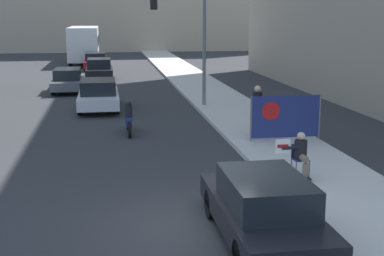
{
  "coord_description": "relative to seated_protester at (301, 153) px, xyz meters",
  "views": [
    {
      "loc": [
        -2.06,
        -10.55,
        4.45
      ],
      "look_at": [
        0.34,
        4.4,
        1.23
      ],
      "focal_mm": 50.0,
      "sensor_mm": 36.0,
      "label": 1
    }
  ],
  "objects": [
    {
      "name": "car_on_road_nearest",
      "position": [
        -5.47,
        12.4,
        -0.1
      ],
      "size": [
        1.86,
        4.66,
        1.44
      ],
      "color": "silver",
      "rests_on": "ground_plane"
    },
    {
      "name": "traffic_light_pole",
      "position": [
        -1.33,
        11.97,
        3.12
      ],
      "size": [
        2.63,
        2.4,
        5.64
      ],
      "color": "slate",
      "rests_on": "sidewalk_curb"
    },
    {
      "name": "protest_banner",
      "position": [
        1.0,
        4.21,
        0.17
      ],
      "size": [
        2.54,
        0.06,
        1.56
      ],
      "color": "slate",
      "rests_on": "sidewalk_curb"
    },
    {
      "name": "car_on_road_distant",
      "position": [
        -5.54,
        24.4,
        -0.08
      ],
      "size": [
        1.81,
        4.32,
        1.48
      ],
      "color": "black",
      "rests_on": "ground_plane"
    },
    {
      "name": "car_on_road_midblock",
      "position": [
        -7.32,
        18.89,
        -0.13
      ],
      "size": [
        1.7,
        4.69,
        1.36
      ],
      "color": "#565B60",
      "rests_on": "ground_plane"
    },
    {
      "name": "sidewalk_curb",
      "position": [
        0.69,
        12.37,
        -0.74
      ],
      "size": [
        3.16,
        90.0,
        0.16
      ],
      "primitive_type": "cube",
      "color": "beige",
      "rests_on": "ground_plane"
    },
    {
      "name": "city_bus_on_road",
      "position": [
        -7.0,
        37.79,
        1.09
      ],
      "size": [
        2.57,
        10.33,
        3.33
      ],
      "color": "silver",
      "rests_on": "ground_plane"
    },
    {
      "name": "pedestrian_behind",
      "position": [
        0.17,
        4.86,
        0.29
      ],
      "size": [
        0.34,
        0.34,
        1.85
      ],
      "rotation": [
        0.0,
        0.0,
        4.0
      ],
      "color": "black",
      "rests_on": "sidewalk_curb"
    },
    {
      "name": "ground_plane",
      "position": [
        -3.0,
        -2.63,
        -0.82
      ],
      "size": [
        160.0,
        160.0,
        0.0
      ],
      "primitive_type": "plane",
      "color": "#303033"
    },
    {
      "name": "seated_protester",
      "position": [
        0.0,
        0.0,
        0.0
      ],
      "size": [
        0.93,
        0.77,
        1.22
      ],
      "rotation": [
        0.0,
        0.0,
        -0.09
      ],
      "color": "#474C56",
      "rests_on": "sidewalk_curb"
    },
    {
      "name": "parked_car_curbside",
      "position": [
        -2.08,
        -3.52,
        -0.12
      ],
      "size": [
        1.73,
        4.4,
        1.39
      ],
      "color": "black",
      "rests_on": "ground_plane"
    },
    {
      "name": "car_on_road_far_lane",
      "position": [
        -5.93,
        31.65,
        -0.11
      ],
      "size": [
        1.8,
        4.75,
        1.4
      ],
      "color": "maroon",
      "rests_on": "ground_plane"
    },
    {
      "name": "motorcycle_on_road",
      "position": [
        -4.29,
        6.83,
        -0.27
      ],
      "size": [
        0.28,
        2.03,
        1.26
      ],
      "color": "navy",
      "rests_on": "ground_plane"
    }
  ]
}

